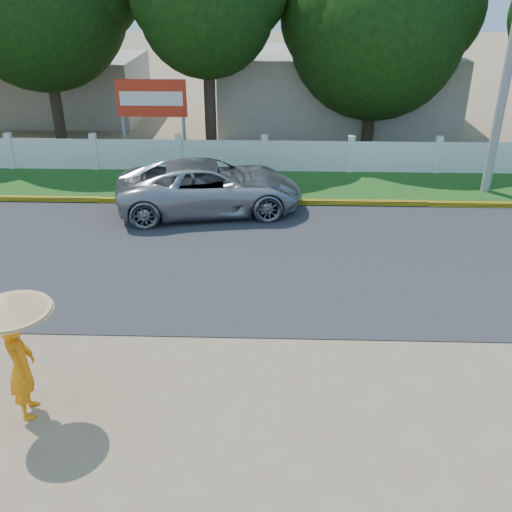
{
  "coord_description": "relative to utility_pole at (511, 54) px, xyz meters",
  "views": [
    {
      "loc": [
        0.33,
        -8.17,
        6.47
      ],
      "look_at": [
        0.0,
        2.0,
        1.3
      ],
      "focal_mm": 40.0,
      "sensor_mm": 36.0,
      "label": 1
    }
  ],
  "objects": [
    {
      "name": "road",
      "position": [
        -7.16,
        -4.93,
        -4.19
      ],
      "size": [
        60.0,
        7.0,
        0.02
      ],
      "primitive_type": "cube",
      "color": "#38383A",
      "rests_on": "ground"
    },
    {
      "name": "ground",
      "position": [
        -7.16,
        -9.43,
        -4.2
      ],
      "size": [
        120.0,
        120.0,
        0.0
      ],
      "primitive_type": "plane",
      "color": "#9E8460",
      "rests_on": "ground"
    },
    {
      "name": "fence",
      "position": [
        -7.16,
        1.77,
        -3.65
      ],
      "size": [
        40.0,
        0.1,
        1.1
      ],
      "primitive_type": "cube",
      "color": "silver",
      "rests_on": "ground"
    },
    {
      "name": "tree_row",
      "position": [
        -5.48,
        4.8,
        0.71
      ],
      "size": [
        35.2,
        7.72,
        8.92
      ],
      "color": "#473828",
      "rests_on": "ground"
    },
    {
      "name": "grass_verge",
      "position": [
        -7.16,
        0.32,
        -4.19
      ],
      "size": [
        60.0,
        3.5,
        0.03
      ],
      "primitive_type": "cube",
      "color": "#2D601E",
      "rests_on": "ground"
    },
    {
      "name": "vehicle",
      "position": [
        -8.68,
        -1.91,
        -3.46
      ],
      "size": [
        5.71,
        3.36,
        1.49
      ],
      "primitive_type": "imported",
      "rotation": [
        0.0,
        0.0,
        1.74
      ],
      "color": "#9C9FA4",
      "rests_on": "ground"
    },
    {
      "name": "curb",
      "position": [
        -7.16,
        -1.38,
        -4.12
      ],
      "size": [
        40.0,
        0.18,
        0.16
      ],
      "primitive_type": "cube",
      "color": "yellow",
      "rests_on": "ground"
    },
    {
      "name": "building_far",
      "position": [
        -17.16,
        9.57,
        -2.8
      ],
      "size": [
        8.0,
        5.0,
        2.8
      ],
      "primitive_type": "cube",
      "color": "#B7AD99",
      "rests_on": "ground"
    },
    {
      "name": "utility_pole",
      "position": [
        0.0,
        0.0,
        0.0
      ],
      "size": [
        0.28,
        0.28,
        8.41
      ],
      "primitive_type": "cylinder",
      "color": "gray",
      "rests_on": "ground"
    },
    {
      "name": "building_near",
      "position": [
        -4.16,
        8.57,
        -2.6
      ],
      "size": [
        10.0,
        6.0,
        3.2
      ],
      "primitive_type": "cube",
      "color": "#B7AD99",
      "rests_on": "ground"
    },
    {
      "name": "billboard",
      "position": [
        -11.21,
        2.87,
        -2.06
      ],
      "size": [
        2.5,
        0.13,
        2.95
      ],
      "color": "gray",
      "rests_on": "ground"
    },
    {
      "name": "monk_with_parasol",
      "position": [
        -10.71,
        -10.58,
        -2.77
      ],
      "size": [
        1.21,
        1.21,
        2.21
      ],
      "color": "orange",
      "rests_on": "ground"
    }
  ]
}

